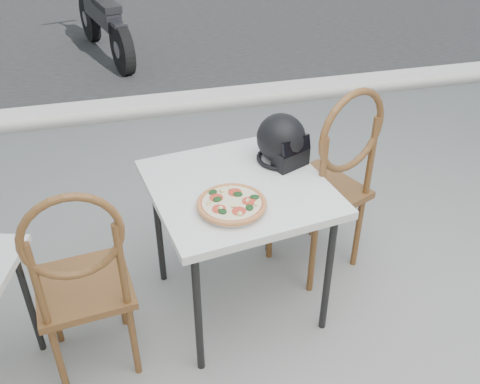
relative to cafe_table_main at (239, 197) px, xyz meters
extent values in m
plane|color=gray|center=(0.45, -0.48, -0.70)|extent=(80.00, 80.00, 0.00)
cube|color=gray|center=(0.45, 2.52, -0.64)|extent=(30.00, 0.25, 0.12)
cube|color=silver|center=(0.00, 0.00, 0.05)|extent=(0.91, 0.91, 0.04)
cylinder|color=black|center=(-0.28, -0.38, -0.33)|extent=(0.04, 0.04, 0.72)
cylinder|color=black|center=(0.38, -0.28, -0.33)|extent=(0.04, 0.04, 0.72)
cylinder|color=black|center=(-0.38, 0.28, -0.33)|extent=(0.04, 0.04, 0.72)
cylinder|color=black|center=(0.28, 0.38, -0.33)|extent=(0.04, 0.04, 0.72)
cylinder|color=white|center=(-0.08, -0.18, 0.07)|extent=(0.28, 0.28, 0.01)
torus|color=white|center=(-0.08, -0.18, 0.08)|extent=(0.29, 0.29, 0.01)
cylinder|color=#CA804A|center=(-0.08, -0.18, 0.09)|extent=(0.38, 0.38, 0.01)
torus|color=#CA804A|center=(-0.08, -0.18, 0.10)|extent=(0.39, 0.39, 0.02)
cylinder|color=red|center=(-0.08, -0.18, 0.10)|extent=(0.34, 0.34, 0.00)
cylinder|color=beige|center=(-0.08, -0.18, 0.10)|extent=(0.33, 0.33, 0.00)
cylinder|color=red|center=(0.00, -0.20, 0.11)|extent=(0.08, 0.08, 0.00)
cylinder|color=red|center=(-0.05, -0.12, 0.11)|extent=(0.08, 0.08, 0.00)
cylinder|color=red|center=(-0.14, -0.14, 0.11)|extent=(0.08, 0.08, 0.00)
cylinder|color=red|center=(-0.14, -0.22, 0.11)|extent=(0.08, 0.08, 0.00)
cylinder|color=red|center=(-0.06, -0.26, 0.11)|extent=(0.08, 0.08, 0.00)
ellipsoid|color=#123313|center=(-0.04, -0.14, 0.11)|extent=(0.05, 0.05, 0.01)
ellipsoid|color=#123313|center=(-0.13, -0.15, 0.11)|extent=(0.05, 0.05, 0.01)
ellipsoid|color=#123313|center=(-0.01, -0.25, 0.11)|extent=(0.04, 0.05, 0.01)
ellipsoid|color=#123313|center=(-0.13, -0.25, 0.11)|extent=(0.05, 0.05, 0.01)
ellipsoid|color=#123313|center=(0.03, -0.18, 0.11)|extent=(0.05, 0.04, 0.01)
ellipsoid|color=#123313|center=(-0.14, -0.09, 0.11)|extent=(0.05, 0.05, 0.01)
cylinder|color=#EAE58F|center=(-0.08, -0.22, 0.11)|extent=(0.02, 0.03, 0.02)
cylinder|color=#EAE58F|center=(-0.10, -0.10, 0.11)|extent=(0.03, 0.03, 0.02)
cylinder|color=#EAE58F|center=(-0.01, -0.20, 0.11)|extent=(0.03, 0.02, 0.02)
cylinder|color=#EAE58F|center=(-0.06, -0.08, 0.11)|extent=(0.02, 0.03, 0.02)
cylinder|color=#EAE58F|center=(-0.07, -0.29, 0.11)|extent=(0.03, 0.03, 0.02)
cylinder|color=#EAE58F|center=(-0.18, -0.17, 0.11)|extent=(0.03, 0.02, 0.02)
cylinder|color=#EAE58F|center=(0.02, -0.23, 0.11)|extent=(0.02, 0.03, 0.02)
cylinder|color=#EAE58F|center=(-0.14, -0.23, 0.11)|extent=(0.03, 0.03, 0.02)
ellipsoid|color=black|center=(0.26, 0.17, 0.19)|extent=(0.32, 0.33, 0.25)
cube|color=black|center=(0.29, 0.10, 0.12)|extent=(0.20, 0.15, 0.10)
torus|color=black|center=(0.26, 0.17, 0.08)|extent=(0.32, 0.32, 0.02)
cube|color=black|center=(0.30, 0.07, 0.20)|extent=(0.17, 0.10, 0.08)
cube|color=brown|center=(0.50, 0.22, -0.20)|extent=(0.58, 0.58, 0.04)
cylinder|color=brown|center=(0.60, 0.46, -0.45)|extent=(0.05, 0.05, 0.49)
cylinder|color=brown|center=(0.27, 0.32, -0.45)|extent=(0.05, 0.05, 0.49)
cylinder|color=brown|center=(0.74, 0.13, -0.45)|extent=(0.05, 0.05, 0.49)
cylinder|color=brown|center=(0.41, -0.01, -0.45)|extent=(0.05, 0.05, 0.49)
cylinder|color=brown|center=(0.74, 0.12, 0.04)|extent=(0.05, 0.05, 0.47)
cylinder|color=brown|center=(0.41, -0.02, 0.04)|extent=(0.05, 0.05, 0.47)
torus|color=brown|center=(0.58, 0.05, 0.25)|extent=(0.42, 0.20, 0.44)
cylinder|color=black|center=(-1.03, -0.07, -0.38)|extent=(0.04, 0.04, 0.64)
cube|color=brown|center=(-0.76, -0.19, -0.24)|extent=(0.45, 0.45, 0.04)
cylinder|color=brown|center=(-0.61, 0.00, -0.47)|extent=(0.04, 0.04, 0.45)
cylinder|color=brown|center=(-0.94, -0.04, -0.47)|extent=(0.04, 0.04, 0.45)
cylinder|color=brown|center=(-0.58, -0.33, -0.47)|extent=(0.04, 0.04, 0.45)
cylinder|color=brown|center=(-0.90, -0.37, -0.47)|extent=(0.04, 0.04, 0.45)
cylinder|color=brown|center=(-0.58, -0.34, -0.02)|extent=(0.04, 0.04, 0.43)
cylinder|color=brown|center=(-0.90, -0.38, -0.02)|extent=(0.04, 0.04, 0.43)
torus|color=brown|center=(-0.74, -0.36, 0.17)|extent=(0.40, 0.08, 0.40)
cylinder|color=black|center=(-0.67, 4.73, -0.43)|extent=(0.24, 0.55, 0.54)
cylinder|color=slate|center=(-0.67, 4.73, -0.43)|extent=(0.17, 0.20, 0.18)
cylinder|color=black|center=(-0.36, 3.52, -0.43)|extent=(0.24, 0.55, 0.54)
cylinder|color=slate|center=(-0.36, 3.52, -0.43)|extent=(0.17, 0.20, 0.18)
cube|color=black|center=(-0.52, 4.13, -0.20)|extent=(0.39, 0.95, 0.20)
cube|color=black|center=(-0.45, 3.86, -0.07)|extent=(0.28, 0.48, 0.07)
cube|color=black|center=(-0.37, 3.53, -0.18)|extent=(0.17, 0.22, 0.04)
camera|label=1|loc=(-0.51, -2.04, 1.44)|focal=40.00mm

